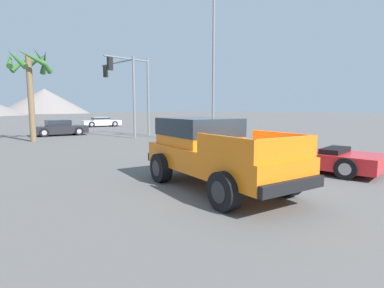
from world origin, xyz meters
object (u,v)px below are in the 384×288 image
at_px(parked_car_white, 101,122).
at_px(palm_tree_tall, 29,72).
at_px(parked_car_dark, 59,128).
at_px(traffic_light_crosswalk, 133,81).
at_px(traffic_light_main, 121,82).
at_px(street_lamp_post, 213,57).
at_px(orange_pickup_truck, 211,148).
at_px(red_convertible_car, 312,157).

xyz_separation_m(parked_car_white, palm_tree_tall, (-11.01, -11.78, 3.84)).
bearing_deg(parked_car_dark, palm_tree_tall, -30.78).
relative_size(parked_car_white, traffic_light_crosswalk, 0.77).
xyz_separation_m(traffic_light_main, street_lamp_post, (1.92, -7.49, 1.18)).
distance_m(traffic_light_main, palm_tree_tall, 6.03).
distance_m(parked_car_dark, palm_tree_tall, 5.85).
bearing_deg(traffic_light_main, street_lamp_post, -165.61).
height_order(orange_pickup_truck, traffic_light_main, traffic_light_main).
bearing_deg(palm_tree_tall, orange_pickup_truck, -90.57).
distance_m(parked_car_dark, traffic_light_main, 6.39).
relative_size(parked_car_dark, street_lamp_post, 0.48).
bearing_deg(traffic_light_main, orange_pickup_truck, 157.21).
bearing_deg(orange_pickup_truck, street_lamp_post, 53.22).
bearing_deg(orange_pickup_truck, red_convertible_car, -1.62).
distance_m(parked_car_dark, street_lamp_post, 13.73).
xyz_separation_m(orange_pickup_truck, red_convertible_car, (4.21, -1.03, -0.62)).
relative_size(orange_pickup_truck, traffic_light_main, 0.91).
bearing_deg(traffic_light_crosswalk, palm_tree_tall, -13.84).
relative_size(orange_pickup_truck, street_lamp_post, 0.59).
relative_size(red_convertible_car, street_lamp_post, 0.49).
height_order(parked_car_white, palm_tree_tall, palm_tree_tall).
height_order(traffic_light_crosswalk, street_lamp_post, street_lamp_post).
bearing_deg(traffic_light_main, parked_car_dark, 33.89).
bearing_deg(parked_car_dark, red_convertible_car, 13.57).
height_order(red_convertible_car, street_lamp_post, street_lamp_post).
height_order(orange_pickup_truck, traffic_light_crosswalk, traffic_light_crosswalk).
xyz_separation_m(parked_car_white, traffic_light_crosswalk, (-4.38, -13.41, 3.61)).
bearing_deg(street_lamp_post, parked_car_white, 81.18).
height_order(red_convertible_car, parked_car_dark, parked_car_dark).
bearing_deg(palm_tree_tall, parked_car_dark, 48.88).
relative_size(red_convertible_car, parked_car_white, 0.96).
distance_m(red_convertible_car, traffic_light_crosswalk, 15.64).
bearing_deg(orange_pickup_truck, traffic_light_main, 79.36).
bearing_deg(palm_tree_tall, parked_car_white, 46.94).
height_order(parked_car_white, traffic_light_crosswalk, traffic_light_crosswalk).
bearing_deg(palm_tree_tall, traffic_light_main, -10.48).
bearing_deg(orange_pickup_truck, palm_tree_tall, 101.58).
height_order(parked_car_white, street_lamp_post, street_lamp_post).
bearing_deg(parked_car_white, red_convertible_car, -0.30).
bearing_deg(orange_pickup_truck, traffic_light_crosswalk, 76.19).
xyz_separation_m(red_convertible_car, street_lamp_post, (3.79, 8.00, 4.85)).
distance_m(red_convertible_car, traffic_light_main, 16.04).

